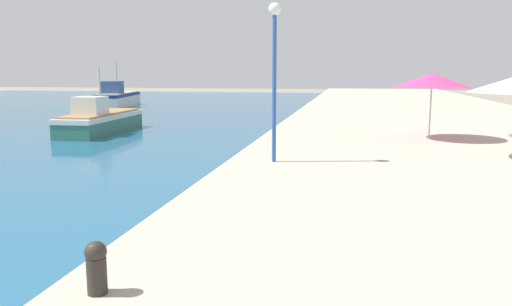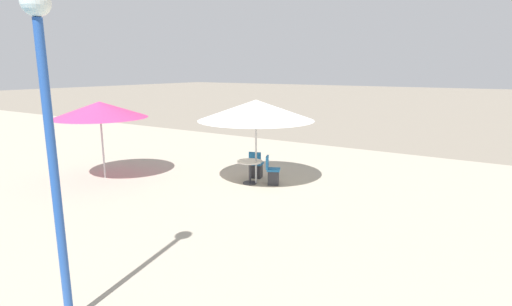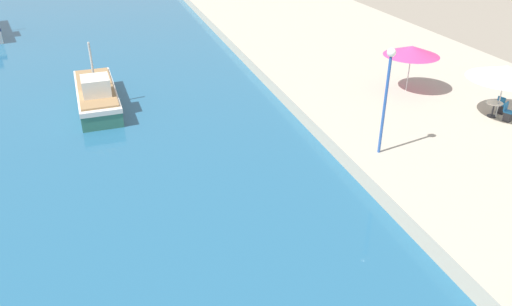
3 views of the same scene
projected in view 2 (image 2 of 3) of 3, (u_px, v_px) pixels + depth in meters
cafe_umbrella_pink at (256, 110)px, 12.18m from camera, size 3.59×3.59×2.66m
cafe_umbrella_white at (100, 110)px, 12.87m from camera, size 3.02×3.02×2.55m
cafe_table at (250, 167)px, 12.58m from camera, size 0.80×0.80×0.74m
cafe_chair_left at (273, 174)px, 12.54m from camera, size 0.55×0.56×0.91m
cafe_chair_right at (256, 168)px, 13.30m from camera, size 0.52×0.50×0.91m
lamppost at (47, 107)px, 5.13m from camera, size 0.36×0.36×4.56m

